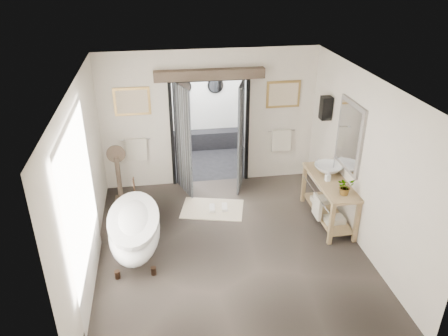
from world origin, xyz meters
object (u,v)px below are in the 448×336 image
at_px(rug, 212,209).
at_px(vanity, 328,197).
at_px(basin, 328,169).
at_px(clawfoot_tub, 134,228).

bearing_deg(rug, vanity, -18.99).
relative_size(rug, basin, 2.24).
xyz_separation_m(clawfoot_tub, rug, (1.46, 1.10, -0.45)).
bearing_deg(vanity, clawfoot_tub, -173.68).
relative_size(clawfoot_tub, basin, 3.55).
height_order(clawfoot_tub, basin, basin).
bearing_deg(basin, rug, 158.87).
bearing_deg(rug, basin, -11.66).
bearing_deg(rug, clawfoot_tub, -142.86).
bearing_deg(clawfoot_tub, rug, 37.14).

